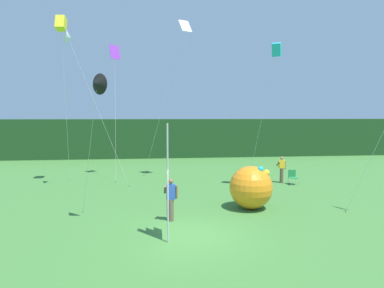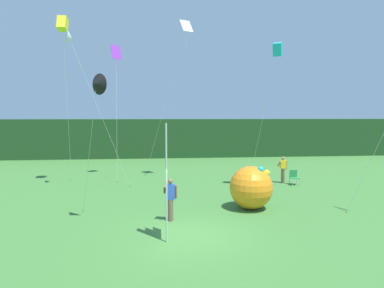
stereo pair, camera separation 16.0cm
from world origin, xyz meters
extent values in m
plane|color=#3D7533|center=(0.00, 0.00, 0.00)|extent=(120.00, 120.00, 0.00)
cube|color=#1E421E|center=(0.00, 22.32, 1.95)|extent=(80.00, 2.40, 3.90)
cylinder|color=#B7B7BC|center=(-0.66, -0.52, 2.01)|extent=(0.06, 0.06, 4.02)
cube|color=purple|center=(-0.66, -0.01, 1.26)|extent=(0.02, 0.97, 1.07)
cube|color=yellow|center=(-0.66, -0.19, 2.33)|extent=(0.02, 0.60, 1.07)
cube|color=white|center=(-0.66, -0.38, 3.40)|extent=(0.02, 0.23, 1.07)
cylinder|color=brown|center=(6.88, 8.44, 0.47)|extent=(0.22, 0.22, 0.94)
cube|color=yellow|center=(6.88, 8.44, 1.20)|extent=(0.36, 0.20, 0.53)
sphere|color=#A37556|center=(6.88, 8.44, 1.58)|extent=(0.20, 0.20, 0.20)
cylinder|color=#A37556|center=(6.65, 8.50, 1.24)|extent=(0.09, 0.48, 0.42)
cylinder|color=#A37556|center=(7.11, 8.45, 1.14)|extent=(0.09, 0.14, 0.56)
cylinder|color=brown|center=(-0.46, 1.70, 0.45)|extent=(0.22, 0.22, 0.90)
cube|color=#284CA8|center=(-0.46, 1.70, 1.21)|extent=(0.36, 0.20, 0.62)
sphere|color=brown|center=(-0.46, 1.70, 1.63)|extent=(0.20, 0.20, 0.20)
cylinder|color=brown|center=(-0.69, 1.76, 1.29)|extent=(0.09, 0.48, 0.42)
cylinder|color=brown|center=(-0.23, 1.71, 1.19)|extent=(0.09, 0.14, 0.56)
sphere|color=orange|center=(3.27, 3.06, 0.99)|extent=(1.97, 1.97, 1.97)
sphere|color=#23B2C6|center=(3.61, 2.77, 1.86)|extent=(0.28, 0.28, 0.28)
sphere|color=green|center=(3.54, 3.78, 1.60)|extent=(0.28, 0.28, 0.28)
sphere|color=yellow|center=(3.93, 2.87, 1.69)|extent=(0.28, 0.28, 0.28)
cylinder|color=#BCBCC1|center=(7.16, 7.57, 0.21)|extent=(0.03, 0.03, 0.42)
cylinder|color=#BCBCC1|center=(7.64, 7.57, 0.21)|extent=(0.03, 0.03, 0.42)
cylinder|color=#BCBCC1|center=(7.16, 8.05, 0.21)|extent=(0.03, 0.03, 0.42)
cylinder|color=#BCBCC1|center=(7.64, 8.05, 0.21)|extent=(0.03, 0.03, 0.42)
cube|color=#237F42|center=(7.40, 7.81, 0.43)|extent=(0.48, 0.48, 0.03)
cube|color=#237F42|center=(7.40, 8.05, 0.67)|extent=(0.48, 0.03, 0.44)
cylinder|color=brown|center=(-3.59, 9.68, 0.04)|extent=(0.03, 0.03, 0.08)
cylinder|color=silver|center=(-3.65, 10.61, 4.26)|extent=(0.13, 1.88, 8.52)
cube|color=purple|center=(-3.71, 11.55, 8.51)|extent=(0.72, 0.62, 0.95)
cylinder|color=purple|center=(-3.71, 11.55, 7.68)|extent=(0.02, 0.02, 0.70)
cylinder|color=brown|center=(-4.27, 3.29, 0.04)|extent=(0.03, 0.03, 0.08)
cylinder|color=silver|center=(-3.73, 2.29, 2.72)|extent=(1.10, 2.02, 5.44)
cone|color=black|center=(-3.19, 1.28, 5.44)|extent=(0.79, 0.72, 0.79)
cylinder|color=brown|center=(-2.64, 8.35, 0.04)|extent=(0.03, 0.03, 0.08)
cylinder|color=silver|center=(-4.21, 8.05, 4.27)|extent=(3.15, 0.62, 8.55)
cone|color=white|center=(-5.78, 7.75, 8.54)|extent=(0.68, 0.93, 0.87)
cylinder|color=brown|center=(-6.66, 10.60, 0.04)|extent=(0.03, 0.03, 0.08)
cylinder|color=silver|center=(-6.58, 9.87, 4.83)|extent=(0.18, 1.46, 9.65)
cube|color=yellow|center=(-6.50, 9.15, 9.65)|extent=(0.56, 0.78, 0.91)
cylinder|color=brown|center=(-1.90, 11.90, 0.04)|extent=(0.03, 0.03, 0.08)
cylinder|color=silver|center=(-0.49, 11.06, 5.01)|extent=(2.83, 1.70, 10.01)
cube|color=white|center=(0.91, 10.22, 10.01)|extent=(0.87, 0.81, 0.83)
cylinder|color=white|center=(0.91, 10.22, 9.17)|extent=(0.02, 0.02, 0.70)
cylinder|color=brown|center=(4.54, 8.03, 0.04)|extent=(0.03, 0.03, 0.08)
cylinder|color=silver|center=(5.10, 7.28, 3.95)|extent=(1.12, 1.52, 7.90)
cube|color=#23B2C6|center=(5.65, 6.52, 7.90)|extent=(0.73, 0.80, 0.81)
cylinder|color=brown|center=(7.30, 2.05, 0.04)|extent=(0.03, 0.03, 0.08)
cylinder|color=silver|center=(8.28, 1.30, 3.45)|extent=(1.98, 1.52, 6.91)
camera|label=1|loc=(-1.05, -11.23, 4.27)|focal=30.53mm
camera|label=2|loc=(-0.89, -11.25, 4.27)|focal=30.53mm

